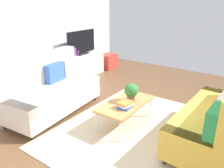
{
  "coord_description": "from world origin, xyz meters",
  "views": [
    {
      "loc": [
        -3.0,
        -1.8,
        2.08
      ],
      "look_at": [
        0.1,
        0.41,
        0.65
      ],
      "focal_mm": 36.82,
      "sensor_mm": 36.0,
      "label": 1
    }
  ],
  "objects_px": {
    "tv": "(81,43)",
    "couch_beige": "(51,90)",
    "coffee_table": "(125,104)",
    "bottle_2": "(78,53)",
    "potted_plant": "(131,91)",
    "couch_green": "(219,119)",
    "bottle_0": "(72,54)",
    "vase_0": "(64,56)",
    "tv_console": "(82,65)",
    "table_book_0": "(125,106)",
    "bottle_1": "(75,52)",
    "storage_trunk": "(108,61)"
  },
  "relations": [
    {
      "from": "couch_green",
      "to": "table_book_0",
      "type": "bearing_deg",
      "value": 109.83
    },
    {
      "from": "couch_green",
      "to": "bottle_1",
      "type": "distance_m",
      "value": 3.91
    },
    {
      "from": "coffee_table",
      "to": "tv_console",
      "type": "distance_m",
      "value": 2.84
    },
    {
      "from": "bottle_1",
      "to": "bottle_0",
      "type": "bearing_deg",
      "value": 180.0
    },
    {
      "from": "potted_plant",
      "to": "bottle_0",
      "type": "distance_m",
      "value": 2.62
    },
    {
      "from": "bottle_2",
      "to": "bottle_0",
      "type": "bearing_deg",
      "value": 180.0
    },
    {
      "from": "coffee_table",
      "to": "table_book_0",
      "type": "distance_m",
      "value": 0.19
    },
    {
      "from": "tv",
      "to": "storage_trunk",
      "type": "relative_size",
      "value": 1.92
    },
    {
      "from": "tv",
      "to": "table_book_0",
      "type": "height_order",
      "value": "tv"
    },
    {
      "from": "couch_beige",
      "to": "tv",
      "type": "bearing_deg",
      "value": -159.21
    },
    {
      "from": "bottle_1",
      "to": "vase_0",
      "type": "bearing_deg",
      "value": 163.24
    },
    {
      "from": "table_book_0",
      "to": "bottle_0",
      "type": "distance_m",
      "value": 2.78
    },
    {
      "from": "storage_trunk",
      "to": "potted_plant",
      "type": "height_order",
      "value": "potted_plant"
    },
    {
      "from": "couch_beige",
      "to": "bottle_0",
      "type": "distance_m",
      "value": 1.81
    },
    {
      "from": "bottle_2",
      "to": "coffee_table",
      "type": "bearing_deg",
      "value": -119.84
    },
    {
      "from": "couch_beige",
      "to": "table_book_0",
      "type": "height_order",
      "value": "couch_beige"
    },
    {
      "from": "coffee_table",
      "to": "bottle_2",
      "type": "bearing_deg",
      "value": 60.16
    },
    {
      "from": "couch_green",
      "to": "tv",
      "type": "xyz_separation_m",
      "value": [
        1.24,
        3.8,
        0.51
      ]
    },
    {
      "from": "couch_beige",
      "to": "bottle_1",
      "type": "height_order",
      "value": "couch_beige"
    },
    {
      "from": "table_book_0",
      "to": "vase_0",
      "type": "distance_m",
      "value": 2.78
    },
    {
      "from": "couch_green",
      "to": "table_book_0",
      "type": "relative_size",
      "value": 8.01
    },
    {
      "from": "storage_trunk",
      "to": "bottle_1",
      "type": "distance_m",
      "value": 1.48
    },
    {
      "from": "bottle_0",
      "to": "vase_0",
      "type": "bearing_deg",
      "value": 154.37
    },
    {
      "from": "coffee_table",
      "to": "tv",
      "type": "height_order",
      "value": "tv"
    },
    {
      "from": "tv",
      "to": "couch_beige",
      "type": "bearing_deg",
      "value": -153.52
    },
    {
      "from": "storage_trunk",
      "to": "vase_0",
      "type": "bearing_deg",
      "value": 174.9
    },
    {
      "from": "tv",
      "to": "potted_plant",
      "type": "bearing_deg",
      "value": -120.47
    },
    {
      "from": "coffee_table",
      "to": "bottle_2",
      "type": "relative_size",
      "value": 7.81
    },
    {
      "from": "couch_beige",
      "to": "coffee_table",
      "type": "bearing_deg",
      "value": 99.63
    },
    {
      "from": "couch_green",
      "to": "bottle_1",
      "type": "height_order",
      "value": "couch_green"
    },
    {
      "from": "table_book_0",
      "to": "vase_0",
      "type": "height_order",
      "value": "vase_0"
    },
    {
      "from": "couch_green",
      "to": "storage_trunk",
      "type": "bearing_deg",
      "value": 59.35
    },
    {
      "from": "coffee_table",
      "to": "vase_0",
      "type": "xyz_separation_m",
      "value": [
        0.94,
        2.45,
        0.31
      ]
    },
    {
      "from": "coffee_table",
      "to": "bottle_1",
      "type": "bearing_deg",
      "value": 62.18
    },
    {
      "from": "couch_green",
      "to": "storage_trunk",
      "type": "height_order",
      "value": "couch_green"
    },
    {
      "from": "tv_console",
      "to": "bottle_1",
      "type": "relative_size",
      "value": 6.13
    },
    {
      "from": "couch_beige",
      "to": "bottle_2",
      "type": "bearing_deg",
      "value": -157.49
    },
    {
      "from": "tv_console",
      "to": "tv",
      "type": "bearing_deg",
      "value": -90.0
    },
    {
      "from": "tv_console",
      "to": "storage_trunk",
      "type": "relative_size",
      "value": 2.69
    },
    {
      "from": "couch_beige",
      "to": "bottle_1",
      "type": "bearing_deg",
      "value": -155.94
    },
    {
      "from": "coffee_table",
      "to": "storage_trunk",
      "type": "height_order",
      "value": "storage_trunk"
    },
    {
      "from": "tv",
      "to": "bottle_2",
      "type": "xyz_separation_m",
      "value": [
        -0.17,
        -0.02,
        -0.24
      ]
    },
    {
      "from": "storage_trunk",
      "to": "bottle_2",
      "type": "xyz_separation_m",
      "value": [
        -1.27,
        0.06,
        0.49
      ]
    },
    {
      "from": "couch_beige",
      "to": "bottle_0",
      "type": "relative_size",
      "value": 11.99
    },
    {
      "from": "coffee_table",
      "to": "bottle_0",
      "type": "relative_size",
      "value": 6.68
    },
    {
      "from": "couch_green",
      "to": "potted_plant",
      "type": "distance_m",
      "value": 1.39
    },
    {
      "from": "couch_green",
      "to": "vase_0",
      "type": "bearing_deg",
      "value": 81.84
    },
    {
      "from": "coffee_table",
      "to": "bottle_1",
      "type": "height_order",
      "value": "bottle_1"
    },
    {
      "from": "coffee_table",
      "to": "tv",
      "type": "bearing_deg",
      "value": 57.32
    },
    {
      "from": "potted_plant",
      "to": "couch_green",
      "type": "bearing_deg",
      "value": -82.32
    }
  ]
}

